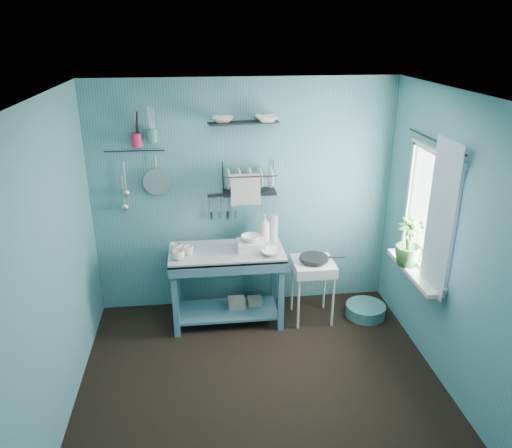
{
  "coord_description": "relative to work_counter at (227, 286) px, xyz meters",
  "views": [
    {
      "loc": [
        -0.47,
        -3.54,
        2.96
      ],
      "look_at": [
        0.05,
        0.85,
        1.2
      ],
      "focal_mm": 35.0,
      "sensor_mm": 36.0,
      "label": 1
    }
  ],
  "objects": [
    {
      "name": "ladle_outer",
      "position": [
        -1.0,
        0.37,
        1.13
      ],
      "size": [
        0.01,
        0.01,
        0.3
      ],
      "primitive_type": "cylinder",
      "color": "#ABACB3",
      "rests_on": "wall_back"
    },
    {
      "name": "hook_rail",
      "position": [
        -0.88,
        0.38,
        1.38
      ],
      "size": [
        0.6,
        0.01,
        0.01
      ],
      "primitive_type": "cylinder",
      "rotation": [
        0.0,
        1.57,
        0.0
      ],
      "color": "black",
      "rests_on": "wall_back"
    },
    {
      "name": "mug_mid",
      "position": [
        -0.38,
        -0.06,
        0.46
      ],
      "size": [
        0.14,
        0.14,
        0.09
      ],
      "primitive_type": "imported",
      "rotation": [
        0.0,
        0.0,
        0.52
      ],
      "color": "white",
      "rests_on": "work_counter"
    },
    {
      "name": "soap_bottle",
      "position": [
        0.42,
        0.2,
        0.56
      ],
      "size": [
        0.12,
        0.12,
        0.3
      ],
      "primitive_type": "imported",
      "color": "silver",
      "rests_on": "work_counter"
    },
    {
      "name": "wall_back",
      "position": [
        0.23,
        0.41,
        0.84
      ],
      "size": [
        3.2,
        0.0,
        3.2
      ],
      "primitive_type": "plane",
      "rotation": [
        1.57,
        0.0,
        0.0
      ],
      "color": "#3C737B",
      "rests_on": "ground"
    },
    {
      "name": "tub_bowl",
      "position": [
        0.25,
        -0.02,
        0.54
      ],
      "size": [
        0.2,
        0.19,
        0.06
      ],
      "primitive_type": "imported",
      "color": "white",
      "rests_on": "wash_tub"
    },
    {
      "name": "floor",
      "position": [
        0.23,
        -1.09,
        -0.41
      ],
      "size": [
        3.2,
        3.2,
        0.0
      ],
      "primitive_type": "plane",
      "color": "black",
      "rests_on": "ground"
    },
    {
      "name": "storage_tin_large",
      "position": [
        0.1,
        0.05,
        -0.3
      ],
      "size": [
        0.18,
        0.18,
        0.22
      ],
      "primitive_type": "cube",
      "color": "gray",
      "rests_on": "floor"
    },
    {
      "name": "floor_basin",
      "position": [
        1.5,
        -0.09,
        -0.35
      ],
      "size": [
        0.43,
        0.43,
        0.13
      ],
      "primitive_type": "cylinder",
      "color": "#3E737B",
      "rests_on": "floor"
    },
    {
      "name": "counter_bowl",
      "position": [
        0.45,
        -0.15,
        0.44
      ],
      "size": [
        0.22,
        0.22,
        0.05
      ],
      "primitive_type": "imported",
      "color": "white",
      "rests_on": "work_counter"
    },
    {
      "name": "dish_rack",
      "position": [
        0.27,
        0.28,
        1.09
      ],
      "size": [
        0.56,
        0.26,
        0.32
      ],
      "primitive_type": "cube",
      "rotation": [
        0.0,
        0.0,
        -0.04
      ],
      "color": "black",
      "rests_on": "wall_back"
    },
    {
      "name": "ceiling",
      "position": [
        0.23,
        -1.09,
        2.09
      ],
      "size": [
        3.2,
        3.2,
        0.0
      ],
      "primitive_type": "plane",
      "rotation": [
        3.14,
        0.0,
        0.0
      ],
      "color": "silver",
      "rests_on": "ground"
    },
    {
      "name": "potted_plant",
      "position": [
        1.7,
        -0.53,
        0.65
      ],
      "size": [
        0.33,
        0.33,
        0.47
      ],
      "primitive_type": "imported",
      "rotation": [
        0.0,
        0.0,
        -0.34
      ],
      "color": "#306628",
      "rests_on": "windowsill"
    },
    {
      "name": "utensil_cup_teal",
      "position": [
        -0.69,
        0.33,
        1.54
      ],
      "size": [
        0.11,
        0.11,
        0.13
      ],
      "primitive_type": "cylinder",
      "color": "#387470",
      "rests_on": "wall_back"
    },
    {
      "name": "storage_tin_small",
      "position": [
        0.3,
        0.08,
        -0.31
      ],
      "size": [
        0.15,
        0.15,
        0.2
      ],
      "primitive_type": "cube",
      "color": "gray",
      "rests_on": "floor"
    },
    {
      "name": "utensil_cup_magenta",
      "position": [
        -0.84,
        0.33,
        1.5
      ],
      "size": [
        0.11,
        0.11,
        0.13
      ],
      "primitive_type": "cylinder",
      "color": "#B6213B",
      "rests_on": "wall_back"
    },
    {
      "name": "water_bottle",
      "position": [
        0.52,
        0.22,
        0.55
      ],
      "size": [
        0.09,
        0.09,
        0.28
      ],
      "primitive_type": "cylinder",
      "color": "#ABB4BF",
      "rests_on": "work_counter"
    },
    {
      "name": "curtain",
      "position": [
        1.75,
        -0.94,
        1.04
      ],
      "size": [
        0.0,
        1.35,
        1.35
      ],
      "primitive_type": "plane",
      "rotation": [
        1.57,
        0.0,
        1.57
      ],
      "color": "silver",
      "rests_on": "wall_right"
    },
    {
      "name": "work_counter",
      "position": [
        0.0,
        0.0,
        0.0
      ],
      "size": [
        1.2,
        0.66,
        0.83
      ],
      "primitive_type": "cube",
      "rotation": [
        0.0,
        0.0,
        -0.07
      ],
      "color": "#386777",
      "rests_on": "floor"
    },
    {
      "name": "colander",
      "position": [
        -0.67,
        0.36,
        1.06
      ],
      "size": [
        0.28,
        0.03,
        0.28
      ],
      "primitive_type": "cylinder",
      "rotation": [
        1.54,
        0.0,
        0.0
      ],
      "color": "#ABACB3",
      "rests_on": "wall_back"
    },
    {
      "name": "wall_front",
      "position": [
        0.23,
        -2.59,
        0.84
      ],
      "size": [
        3.2,
        0.0,
        3.2
      ],
      "primitive_type": "plane",
      "rotation": [
        -1.57,
        0.0,
        0.0
      ],
      "color": "#3C737B",
      "rests_on": "ground"
    },
    {
      "name": "ladle_inner",
      "position": [
        -1.02,
        0.37,
        0.98
      ],
      "size": [
        0.01,
        0.01,
        0.3
      ],
      "primitive_type": "cylinder",
      "color": "#ABACB3",
      "rests_on": "wall_back"
    },
    {
      "name": "wall_right",
      "position": [
        1.83,
        -1.09,
        0.84
      ],
      "size": [
        0.0,
        3.0,
        3.0
      ],
      "primitive_type": "plane",
      "rotation": [
        1.57,
        0.0,
        -1.57
      ],
      "color": "#3C737B",
      "rests_on": "ground"
    },
    {
      "name": "mug_right",
      "position": [
        -0.5,
        0.0,
        0.46
      ],
      "size": [
        0.17,
        0.17,
        0.1
      ],
      "primitive_type": "imported",
      "rotation": [
        0.0,
        0.0,
        1.05
      ],
      "color": "white",
      "rests_on": "work_counter"
    },
    {
      "name": "windowsill",
      "position": [
        1.73,
        -0.64,
        0.4
      ],
      "size": [
        0.16,
        0.95,
        0.04
      ],
      "primitive_type": "cube",
      "color": "silver",
      "rests_on": "wall_right"
    },
    {
      "name": "wash_tub",
      "position": [
        0.25,
        -0.02,
        0.46
      ],
      "size": [
        0.28,
        0.22,
        0.1
      ],
      "primitive_type": "cube",
      "color": "silver",
      "rests_on": "work_counter"
    },
    {
      "name": "hotplate_stand",
      "position": [
        0.9,
        -0.06,
        -0.07
      ],
      "size": [
        0.48,
        0.48,
        0.68
      ],
      "primitive_type": "cube",
      "rotation": [
        0.0,
        0.0,
        -0.15
      ],
      "color": "silver",
      "rests_on": "floor"
    },
    {
      "name": "curtain_rod",
      "position": [
        1.77,
        -0.64,
        1.64
      ],
      "size": [
        0.02,
        1.05,
        0.02
      ],
      "primitive_type": "cylinder",
      "rotation": [
        1.57,
        0.0,
        0.0
      ],
      "color": "black",
      "rests_on": "wall_right"
    },
    {
      "name": "upper_shelf",
      "position": [
        0.22,
        0.31,
        1.65
      ],
      "size": [
        0.72,
        0.27,
        0.01
      ],
      "primitive_type": "cube",
      "rotation": [
        0.0,
        0.0,
        0.13
      ],
      "color": "black",
      "rests_on": "wall_back"
    },
    {
      "name": "mug_left",
      "position": [
        -0.48,
        -0.16,
        0.46
      ],
      "size": [
        0.12,
        0.12,
        0.1
      ],
      "primitive_type": "imported",
      "color": "white",
      "rests_on": "work_counter"
    },
    {
      "name": "shelf_bowl_right",
      "position": [
        0.45,
        0.31,
        1.59
      ],
      "size": [
        0.25,
        0.25,
        0.06
      ],
      "primitive_type": "imported",
      "rotation": [
        0.0,
        0.0,
        -0.06
      ],
      "color": "white",
      "rests_on": "upper_shelf"
    },
    {
      "name": "frying_pan",
      "position": [
        0.9,
        -0.06,
        0.3
      ],
      "size": [
        0.3,
        0.3,
        0.03
      ],
      "primitive_type": "cylinder",
      "color": "black",
      "rests_on": "hotplate_stand"
    },
    {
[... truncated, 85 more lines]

